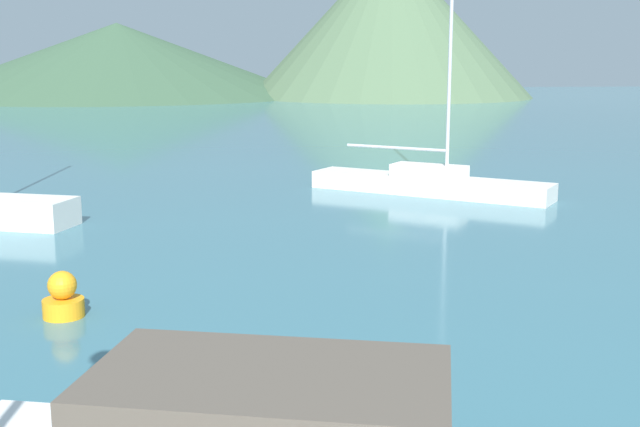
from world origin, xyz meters
TOP-DOWN VIEW (x-y plane):
  - sailboat_middle at (4.33, 23.03)m, footprint 7.35×6.08m
  - buoy_marker at (-5.41, 11.36)m, footprint 0.71×0.71m
  - hill_west at (-13.65, 97.77)m, footprint 46.82×46.82m
  - hill_central at (18.07, 90.96)m, footprint 33.05×33.05m

SIDE VIEW (x-z plane):
  - buoy_marker at x=-5.41m, z-range -0.07..0.75m
  - sailboat_middle at x=4.33m, z-range -5.19..6.12m
  - hill_west at x=-13.65m, z-range 0.00..8.60m
  - hill_central at x=18.07m, z-range 0.00..17.50m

